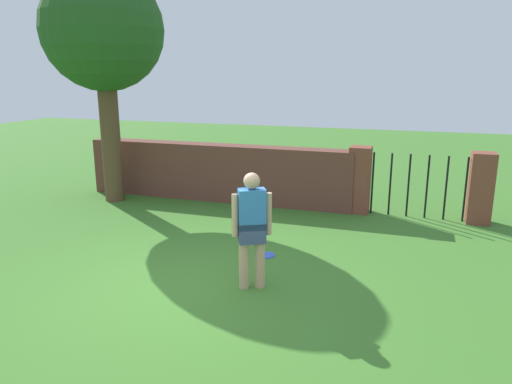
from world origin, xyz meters
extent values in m
plane|color=#3D7528|center=(0.00, 0.00, 0.00)|extent=(40.00, 40.00, 0.00)
cube|color=brown|center=(-1.50, 4.50, 0.65)|extent=(6.29, 0.50, 1.30)
cylinder|color=brown|center=(-3.74, 3.70, 1.53)|extent=(0.43, 0.43, 3.06)
sphere|color=#23511E|center=(-3.74, 3.70, 3.77)|extent=(2.61, 2.61, 2.61)
cylinder|color=tan|center=(0.71, 0.25, 0.42)|extent=(0.14, 0.14, 0.85)
cylinder|color=tan|center=(0.90, 0.35, 0.42)|extent=(0.14, 0.14, 0.85)
cube|color=#3F4C72|center=(0.81, 0.30, 0.80)|extent=(0.42, 0.36, 0.28)
cube|color=#3372BF|center=(0.81, 0.30, 1.12)|extent=(0.42, 0.36, 0.55)
sphere|color=tan|center=(0.81, 0.30, 1.51)|extent=(0.22, 0.22, 0.22)
cylinder|color=tan|center=(0.61, 0.20, 1.05)|extent=(0.09, 0.09, 0.58)
cylinder|color=tan|center=(1.01, 0.40, 1.05)|extent=(0.09, 0.09, 0.58)
cube|color=brown|center=(1.75, 4.50, 0.70)|extent=(0.44, 0.44, 1.40)
cube|color=brown|center=(4.08, 4.50, 0.70)|extent=(0.44, 0.44, 1.40)
cylinder|color=black|center=(2.02, 4.50, 0.65)|extent=(0.04, 0.04, 1.30)
cylinder|color=black|center=(2.38, 4.50, 0.65)|extent=(0.04, 0.04, 1.30)
cylinder|color=black|center=(2.73, 4.50, 0.65)|extent=(0.04, 0.04, 1.30)
cylinder|color=black|center=(3.09, 4.50, 0.65)|extent=(0.04, 0.04, 1.30)
cylinder|color=black|center=(3.45, 4.50, 0.65)|extent=(0.04, 0.04, 1.30)
cylinder|color=black|center=(3.81, 4.50, 0.65)|extent=(0.04, 0.04, 1.30)
cylinder|color=blue|center=(0.65, 1.48, 0.01)|extent=(0.27, 0.27, 0.02)
camera|label=1|loc=(2.81, -5.50, 2.90)|focal=33.71mm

